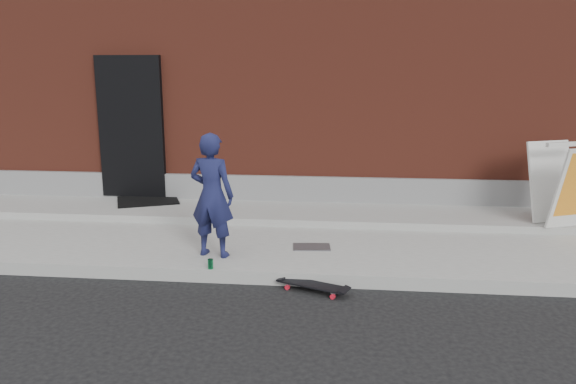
# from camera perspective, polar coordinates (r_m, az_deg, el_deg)

# --- Properties ---
(ground) EXTENTS (80.00, 80.00, 0.00)m
(ground) POSITION_cam_1_polar(r_m,az_deg,el_deg) (6.24, -2.17, -9.46)
(ground) COLOR black
(ground) RESTS_ON ground
(sidewalk) EXTENTS (20.00, 3.00, 0.15)m
(sidewalk) POSITION_cam_1_polar(r_m,az_deg,el_deg) (7.62, -0.59, -4.73)
(sidewalk) COLOR gray
(sidewalk) RESTS_ON ground
(apron) EXTENTS (20.00, 1.20, 0.10)m
(apron) POSITION_cam_1_polar(r_m,az_deg,el_deg) (8.44, 0.11, -2.11)
(apron) COLOR gray
(apron) RESTS_ON sidewalk
(building) EXTENTS (20.00, 8.10, 5.00)m
(building) POSITION_cam_1_polar(r_m,az_deg,el_deg) (12.75, 2.27, 13.26)
(building) COLOR maroon
(building) RESTS_ON ground
(child) EXTENTS (0.59, 0.45, 1.47)m
(child) POSITION_cam_1_polar(r_m,az_deg,el_deg) (6.58, -7.74, -0.33)
(child) COLOR #171B42
(child) RESTS_ON sidewalk
(skateboard) EXTENTS (0.78, 0.47, 0.09)m
(skateboard) POSITION_cam_1_polar(r_m,az_deg,el_deg) (6.06, 2.56, -9.45)
(skateboard) COLOR red
(skateboard) RESTS_ON ground
(pizza_sign) EXTENTS (0.93, 0.99, 1.12)m
(pizza_sign) POSITION_cam_1_polar(r_m,az_deg,el_deg) (8.38, 26.35, 0.75)
(pizza_sign) COLOR silver
(pizza_sign) RESTS_ON apron
(soda_can) EXTENTS (0.07, 0.07, 0.11)m
(soda_can) POSITION_cam_1_polar(r_m,az_deg,el_deg) (6.33, -7.88, -7.25)
(soda_can) COLOR #17743E
(soda_can) RESTS_ON sidewalk
(doormat) EXTENTS (1.15, 1.05, 0.03)m
(doormat) POSITION_cam_1_polar(r_m,az_deg,el_deg) (9.23, -14.06, -0.83)
(doormat) COLOR black
(doormat) RESTS_ON apron
(utility_plate) EXTENTS (0.48, 0.33, 0.01)m
(utility_plate) POSITION_cam_1_polar(r_m,az_deg,el_deg) (7.00, 2.43, -5.60)
(utility_plate) COLOR #57575C
(utility_plate) RESTS_ON sidewalk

